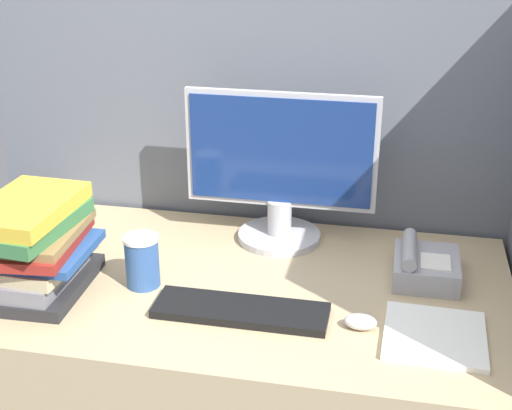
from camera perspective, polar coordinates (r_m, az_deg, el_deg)
cubicle_panel_rear at (r=2.17m, az=1.48°, el=-0.69°), size 1.73×0.04×1.47m
desk at (r=2.01m, az=-0.86°, el=-15.28°), size 1.33×0.77×0.73m
monitor at (r=1.94m, az=1.95°, el=2.50°), size 0.52×0.23×0.42m
keyboard at (r=1.67m, az=-1.22°, el=-8.44°), size 0.41×0.12×0.02m
mouse at (r=1.63m, az=8.36°, el=-9.23°), size 0.07×0.05×0.03m
coffee_cup at (r=1.78m, az=-9.09°, el=-4.45°), size 0.09×0.09×0.13m
book_stack at (r=1.79m, az=-17.30°, el=-3.16°), size 0.27×0.32×0.24m
desk_telephone at (r=1.85m, az=13.31°, el=-4.77°), size 0.16×0.19×0.10m
paper_pile at (r=1.64m, az=14.10°, el=-10.09°), size 0.23×0.23×0.01m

